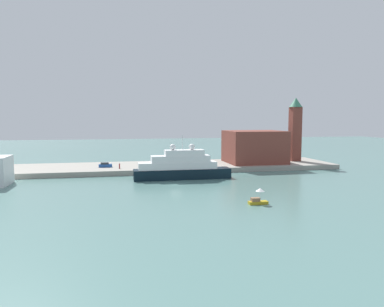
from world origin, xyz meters
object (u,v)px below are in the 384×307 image
Objects in this scene: large_yacht at (181,167)px; mooring_bollard at (183,167)px; small_motorboat at (258,198)px; harbor_building at (254,147)px; person_figure at (120,166)px; parked_car at (105,165)px; bell_tower at (295,127)px.

large_yacht is 9.61m from mooring_bollard.
mooring_bollard is at bearing 99.80° from small_motorboat.
harbor_building is (27.83, 18.59, 3.58)m from large_yacht.
harbor_building is at bearing 7.63° from person_figure.
large_yacht is at bearing 106.63° from small_motorboat.
large_yacht is at bearing -38.64° from person_figure.
person_figure is (4.17, -4.28, 0.16)m from parked_car.
parked_car is (-63.35, -3.52, -11.03)m from bell_tower.
harbor_building is (18.61, 49.47, 5.56)m from small_motorboat.
small_motorboat reaches higher than parked_car.
mooring_bollard is (-25.54, -9.34, -4.81)m from harbor_building.
person_figure is (-59.18, -7.81, -10.88)m from bell_tower.
bell_tower is (15.43, 1.95, 6.39)m from harbor_building.
harbor_building is 44.37m from person_figure.
small_motorboat is 2.19× the size of person_figure.
person_figure is (-15.93, 12.73, -0.91)m from large_yacht.
harbor_building is 0.84× the size of bell_tower.
mooring_bollard is at bearing -164.60° from bell_tower.
bell_tower is (43.25, 20.54, 9.97)m from large_yacht.
small_motorboat is 4.12× the size of mooring_bollard.
bell_tower is at bearing 7.51° from person_figure.
mooring_bollard is (22.38, -7.77, -0.17)m from parked_car.
bell_tower is 43.95m from mooring_bollard.
bell_tower is at bearing 25.40° from large_yacht.
parked_car is at bearing 121.47° from small_motorboat.
harbor_building is at bearing 20.08° from mooring_bollard.
large_yacht is 7.07× the size of small_motorboat.
harbor_building is 4.67× the size of parked_car.
parked_car is at bearing 160.86° from mooring_bollard.
person_figure reaches higher than small_motorboat.
person_figure is (-43.76, -5.86, -4.49)m from harbor_building.
person_figure is 1.88× the size of mooring_bollard.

